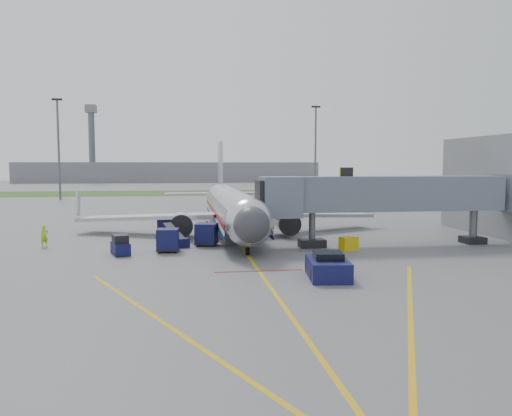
{
  "coord_description": "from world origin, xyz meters",
  "views": [
    {
      "loc": [
        -4.92,
        -36.54,
        7.13
      ],
      "look_at": [
        1.53,
        7.93,
        3.2
      ],
      "focal_mm": 35.0,
      "sensor_mm": 36.0,
      "label": 1
    }
  ],
  "objects": [
    {
      "name": "control_tower",
      "position": [
        -40.0,
        165.0,
        17.33
      ],
      "size": [
        4.0,
        4.0,
        30.0
      ],
      "color": "#595B60",
      "rests_on": "ground"
    },
    {
      "name": "apron_markings",
      "position": [
        0.0,
        -7.4,
        0.0
      ],
      "size": [
        21.52,
        50.0,
        0.01
      ],
      "color": "gold",
      "rests_on": "ground"
    },
    {
      "name": "distant_terminal",
      "position": [
        -10.0,
        170.0,
        4.0
      ],
      "size": [
        120.0,
        14.0,
        8.0
      ],
      "primitive_type": "cube",
      "color": "slate",
      "rests_on": "ground"
    },
    {
      "name": "baggage_cart_b",
      "position": [
        -6.26,
        4.48,
        0.96
      ],
      "size": [
        1.89,
        1.89,
        1.89
      ],
      "color": "#0D0C37",
      "rests_on": "ground"
    },
    {
      "name": "baggage_cart_c",
      "position": [
        -6.64,
        14.69,
        0.89
      ],
      "size": [
        2.06,
        2.06,
        1.75
      ],
      "color": "#0D0C37",
      "rests_on": "ground"
    },
    {
      "name": "ramp_worker",
      "position": [
        -16.91,
        8.34,
        0.95
      ],
      "size": [
        0.83,
        0.8,
        1.91
      ],
      "primitive_type": "imported",
      "rotation": [
        0.0,
        0.0,
        0.7
      ],
      "color": "#9CE41A",
      "rests_on": "ground"
    },
    {
      "name": "baggage_tug",
      "position": [
        -9.95,
        3.64,
        0.71
      ],
      "size": [
        1.83,
        2.53,
        1.6
      ],
      "color": "#0D0C37",
      "rests_on": "ground"
    },
    {
      "name": "ground",
      "position": [
        0.0,
        0.0,
        0.0
      ],
      "size": [
        400.0,
        400.0,
        0.0
      ],
      "primitive_type": "plane",
      "color": "#565659",
      "rests_on": "ground"
    },
    {
      "name": "light_mast_left",
      "position": [
        -30.0,
        70.0,
        10.78
      ],
      "size": [
        2.0,
        0.44,
        20.4
      ],
      "color": "#595B60",
      "rests_on": "ground"
    },
    {
      "name": "baggage_cart_a",
      "position": [
        -3.0,
        7.2,
        1.0
      ],
      "size": [
        2.22,
        2.22,
        1.96
      ],
      "color": "#0D0C37",
      "rests_on": "ground"
    },
    {
      "name": "pushback_tug",
      "position": [
        4.0,
        -6.61,
        0.69
      ],
      "size": [
        2.89,
        4.23,
        1.65
      ],
      "color": "#0D0C37",
      "rests_on": "ground"
    },
    {
      "name": "belt_loader",
      "position": [
        -5.65,
        7.48,
        0.45
      ],
      "size": [
        2.41,
        3.84,
        1.83
      ],
      "color": "#0D0C37",
      "rests_on": "ground"
    },
    {
      "name": "grass_strip",
      "position": [
        0.0,
        90.0,
        0.01
      ],
      "size": [
        300.0,
        25.0,
        0.01
      ],
      "primitive_type": "cube",
      "color": "#2D4C1E",
      "rests_on": "ground"
    },
    {
      "name": "light_mast_right",
      "position": [
        25.0,
        75.0,
        10.78
      ],
      "size": [
        2.0,
        0.44,
        20.4
      ],
      "color": "#595B60",
      "rests_on": "ground"
    },
    {
      "name": "ground_power_cart",
      "position": [
        8.62,
        3.0,
        0.55
      ],
      "size": [
        1.61,
        1.28,
        1.12
      ],
      "color": "#C4A90B",
      "rests_on": "ground"
    },
    {
      "name": "airliner",
      "position": [
        0.0,
        15.25,
        2.65
      ],
      "size": [
        32.1,
        35.67,
        10.25
      ],
      "color": "silver",
      "rests_on": "ground"
    },
    {
      "name": "jet_bridge",
      "position": [
        12.86,
        5.0,
        4.47
      ],
      "size": [
        25.3,
        4.0,
        6.9
      ],
      "color": "slate",
      "rests_on": "ground"
    }
  ]
}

